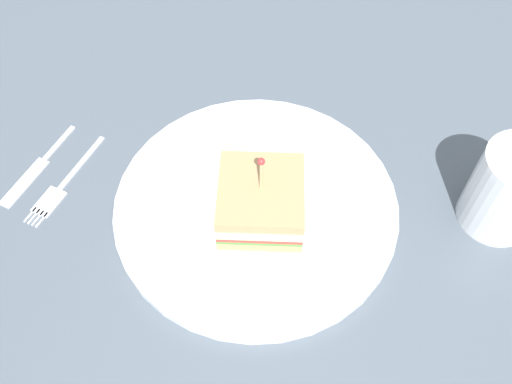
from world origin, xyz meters
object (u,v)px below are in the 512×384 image
Objects in this scene: plate at (256,206)px; drink_glass at (508,192)px; sandwich_half_center at (261,201)px; knife at (36,169)px; fork at (59,189)px.

plate is 25.27cm from drink_glass.
sandwich_half_center reaches higher than drink_glass.
drink_glass is (4.84, -24.50, 3.88)cm from plate.
drink_glass reaches higher than knife.
sandwich_half_center is 0.79× the size of fork.
drink_glass is at bearing -83.68° from knife.
knife is at bearing 88.82° from sandwich_half_center.
sandwich_half_center reaches higher than fork.
drink_glass is at bearing -80.82° from fork.
drink_glass is 50.07cm from knife.
sandwich_half_center is 22.42cm from fork.
sandwich_half_center is at bearing -146.84° from plate.
fork and knife have the same top height.
fork is 4.19cm from knife.
fork is 1.06× the size of knife.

